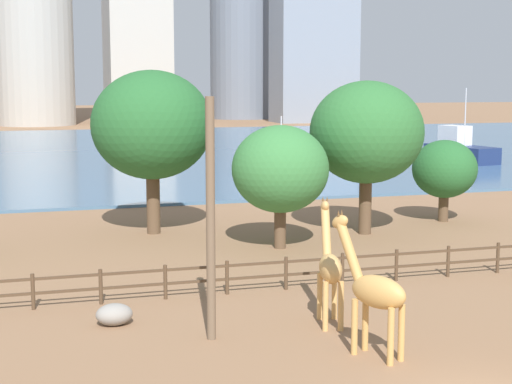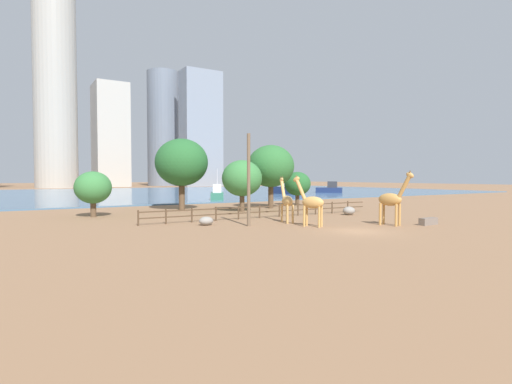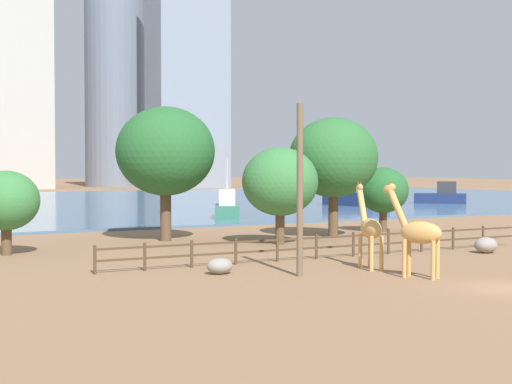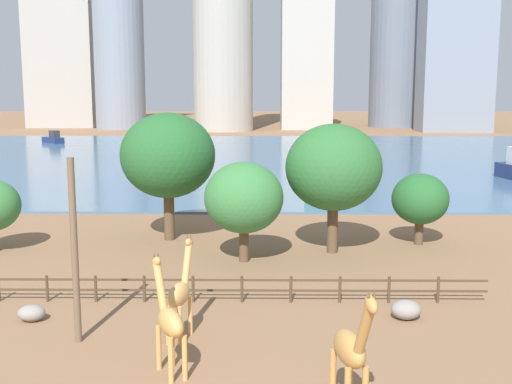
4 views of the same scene
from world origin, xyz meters
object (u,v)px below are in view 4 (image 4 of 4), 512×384
object	(u,v)px
utility_pole	(75,252)
boulder_near_fence	(406,310)
giraffe_companion	(180,293)
giraffe_young	(351,350)
boat_ferry	(53,139)
tree_right_small	(244,198)
tree_center_broad	(168,156)
giraffe_tall	(169,321)
boat_sailboat	(327,189)
tree_right_tall	(420,199)
tree_left_small	(334,168)
boulder_by_pole	(31,313)

from	to	relation	value
utility_pole	boulder_near_fence	xyz separation A→B (m)	(13.99, 2.74, -3.35)
giraffe_companion	giraffe_young	world-z (taller)	giraffe_young
boat_ferry	tree_right_small	bearing A→B (deg)	160.35
tree_center_broad	boat_ferry	distance (m)	83.49
tree_center_broad	giraffe_companion	bearing A→B (deg)	-80.28
giraffe_tall	boulder_near_fence	distance (m)	11.41
giraffe_young	utility_pole	size ratio (longest dim) A/B	0.60
giraffe_young	boat_sailboat	bearing A→B (deg)	163.42
giraffe_young	tree_right_tall	size ratio (longest dim) A/B	0.97
giraffe_companion	tree_right_tall	xyz separation A→B (m)	(13.77, 16.38, 1.11)
tree_right_tall	tree_center_broad	bearing A→B (deg)	176.03
boat_sailboat	boulder_near_fence	bearing A→B (deg)	-152.16
boat_ferry	giraffe_tall	bearing A→B (deg)	155.67
giraffe_tall	boat_sailboat	size ratio (longest dim) A/B	0.68
tree_right_tall	tree_right_small	bearing A→B (deg)	-159.02
giraffe_tall	giraffe_companion	world-z (taller)	giraffe_tall
tree_right_tall	tree_right_small	xyz separation A→B (m)	(-11.50, -4.41, 0.82)
tree_center_broad	boat_sailboat	bearing A→B (deg)	51.37
tree_right_tall	tree_left_small	size ratio (longest dim) A/B	0.58
boulder_near_fence	boulder_by_pole	bearing A→B (deg)	-178.55
boulder_by_pole	boat_sailboat	xyz separation A→B (m)	(16.18, 31.04, 0.72)
giraffe_young	boat_ferry	xyz separation A→B (m)	(-42.07, 100.46, -1.18)
giraffe_tall	utility_pole	bearing A→B (deg)	27.48
tree_center_broad	boulder_by_pole	bearing A→B (deg)	-103.98
giraffe_companion	utility_pole	distance (m)	4.57
giraffe_tall	giraffe_companion	xyz separation A→B (m)	(-0.04, 3.33, -0.06)
tree_right_tall	tree_left_small	world-z (taller)	tree_left_small
boat_ferry	boat_sailboat	bearing A→B (deg)	171.86
tree_center_broad	tree_right_tall	world-z (taller)	tree_center_broad
giraffe_young	boulder_near_fence	world-z (taller)	giraffe_young
utility_pole	boulder_by_pole	xyz separation A→B (m)	(-2.76, 2.32, -3.43)
tree_left_small	utility_pole	bearing A→B (deg)	-129.22
boulder_by_pole	tree_center_broad	world-z (taller)	tree_center_broad
tree_center_broad	tree_left_small	world-z (taller)	tree_center_broad
giraffe_companion	giraffe_young	size ratio (longest dim) A/B	0.90
utility_pole	giraffe_young	bearing A→B (deg)	-29.68
giraffe_young	tree_left_small	distance (m)	20.81
giraffe_companion	tree_left_small	distance (m)	16.54
giraffe_tall	boat_sailboat	xyz separation A→B (m)	(9.24, 36.24, -0.90)
boat_ferry	giraffe_companion	bearing A→B (deg)	156.31
giraffe_young	tree_right_small	bearing A→B (deg)	-179.99
giraffe_tall	boulder_near_fence	size ratio (longest dim) A/B	3.15
tree_center_broad	tree_right_tall	xyz separation A→B (m)	(16.77, -1.17, -2.74)
tree_right_tall	boat_sailboat	distance (m)	17.25
giraffe_companion	utility_pole	world-z (taller)	utility_pole
giraffe_companion	boulder_by_pole	bearing A→B (deg)	87.61
utility_pole	giraffe_tall	bearing A→B (deg)	-34.64
tree_right_tall	tree_right_small	distance (m)	12.34
tree_left_small	boat_ferry	xyz separation A→B (m)	(-43.68, 79.96, -4.40)
giraffe_companion	boulder_by_pole	world-z (taller)	giraffe_companion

